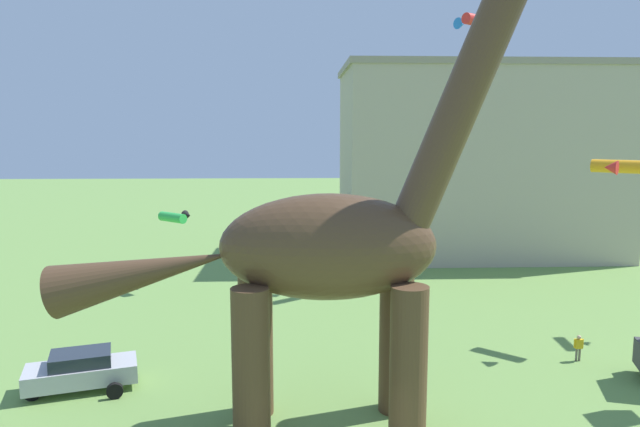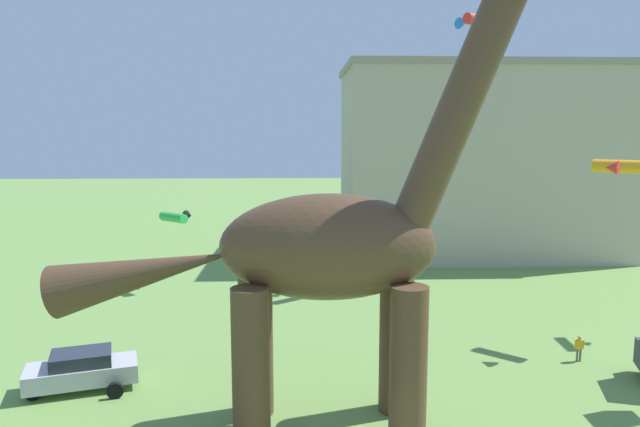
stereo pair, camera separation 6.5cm
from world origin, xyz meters
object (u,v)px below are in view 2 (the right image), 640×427
object	(u,v)px
kite_drifting	(177,217)
kite_mid_center	(476,21)
parked_sedan_left	(82,370)
person_far_spectator	(579,346)
kite_near_high	(617,167)
dinosaur_sculpture	(326,247)

from	to	relation	value
kite_drifting	kite_mid_center	bearing A→B (deg)	2.13
parked_sedan_left	kite_mid_center	bearing A→B (deg)	21.87
person_far_spectator	kite_mid_center	xyz separation A→B (m)	(-0.94, 14.19, 16.63)
kite_mid_center	kite_drifting	distance (m)	23.24
person_far_spectator	kite_near_high	bearing A→B (deg)	-121.50
kite_drifting	parked_sedan_left	bearing A→B (deg)	-92.66
dinosaur_sculpture	kite_drifting	distance (m)	20.95
kite_near_high	kite_drifting	world-z (taller)	kite_near_high
kite_mid_center	kite_drifting	size ratio (longest dim) A/B	1.15
person_far_spectator	kite_near_high	distance (m)	8.60
dinosaur_sculpture	kite_near_high	distance (m)	16.38
parked_sedan_left	person_far_spectator	xyz separation A→B (m)	(21.16, 2.06, -0.08)
kite_near_high	kite_drifting	bearing A→B (deg)	154.42
parked_sedan_left	kite_drifting	xyz separation A→B (m)	(0.72, 15.52, 3.93)
dinosaur_sculpture	person_far_spectator	distance (m)	14.03
parked_sedan_left	kite_drifting	world-z (taller)	kite_drifting
parked_sedan_left	kite_mid_center	world-z (taller)	kite_mid_center
parked_sedan_left	kite_near_high	xyz separation A→B (m)	(23.69, 4.53, 7.76)
person_far_spectator	parked_sedan_left	bearing A→B (deg)	19.81
kite_near_high	parked_sedan_left	bearing A→B (deg)	-169.18
dinosaur_sculpture	kite_drifting	size ratio (longest dim) A/B	7.59
parked_sedan_left	person_far_spectator	size ratio (longest dim) A/B	3.80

